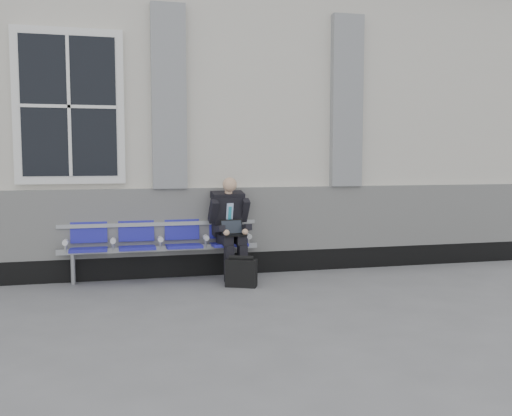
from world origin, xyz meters
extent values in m
plane|color=slate|center=(0.00, 0.00, 0.00)|extent=(70.00, 70.00, 0.00)
cube|color=beige|center=(0.00, 3.50, 2.10)|extent=(14.00, 4.00, 4.20)
cube|color=black|center=(0.00, 1.47, 0.15)|extent=(14.00, 0.10, 0.30)
cube|color=silver|center=(0.00, 1.46, 0.75)|extent=(14.00, 0.08, 0.90)
cube|color=gray|center=(1.60, 1.44, 2.40)|extent=(0.45, 0.14, 2.40)
cube|color=gray|center=(4.10, 1.44, 2.40)|extent=(0.45, 0.14, 2.40)
cube|color=white|center=(0.35, 1.46, 2.25)|extent=(1.35, 0.10, 1.95)
cube|color=black|center=(0.35, 1.41, 2.25)|extent=(1.15, 0.02, 1.75)
cube|color=#9EA0A3|center=(1.45, 1.30, 0.42)|extent=(2.60, 0.07, 0.07)
cube|color=#9EA0A3|center=(1.45, 1.42, 0.73)|extent=(2.60, 0.05, 0.05)
cylinder|color=#9EA0A3|center=(0.35, 1.30, 0.20)|extent=(0.06, 0.06, 0.39)
cylinder|color=#9EA0A3|center=(2.55, 1.30, 0.20)|extent=(0.06, 0.06, 0.39)
cube|color=#1B1B9B|center=(0.55, 1.22, 0.45)|extent=(0.46, 0.42, 0.07)
cube|color=#1B1B9B|center=(0.55, 1.43, 0.71)|extent=(0.46, 0.10, 0.40)
cube|color=#1B1B9B|center=(1.15, 1.22, 0.45)|extent=(0.46, 0.42, 0.07)
cube|color=#1B1B9B|center=(1.15, 1.43, 0.71)|extent=(0.46, 0.10, 0.40)
cube|color=#1B1B9B|center=(1.75, 1.22, 0.45)|extent=(0.46, 0.42, 0.07)
cube|color=#1B1B9B|center=(1.75, 1.43, 0.71)|extent=(0.46, 0.10, 0.40)
cube|color=#1B1B9B|center=(2.35, 1.22, 0.45)|extent=(0.46, 0.42, 0.07)
cube|color=#1B1B9B|center=(2.35, 1.43, 0.71)|extent=(0.46, 0.10, 0.40)
cylinder|color=white|center=(0.27, 1.25, 0.55)|extent=(0.07, 0.12, 0.07)
cylinder|color=white|center=(0.85, 1.25, 0.55)|extent=(0.07, 0.12, 0.07)
cylinder|color=white|center=(1.45, 1.25, 0.55)|extent=(0.07, 0.12, 0.07)
cylinder|color=white|center=(2.05, 1.25, 0.55)|extent=(0.07, 0.12, 0.07)
cylinder|color=white|center=(2.63, 1.25, 0.55)|extent=(0.07, 0.12, 0.07)
cube|color=black|center=(2.30, 0.88, 0.04)|extent=(0.12, 0.24, 0.08)
cube|color=black|center=(2.48, 0.90, 0.04)|extent=(0.12, 0.24, 0.08)
cube|color=black|center=(2.30, 0.93, 0.25)|extent=(0.12, 0.13, 0.47)
cube|color=black|center=(2.48, 0.95, 0.25)|extent=(0.12, 0.13, 0.47)
cube|color=black|center=(2.28, 1.13, 0.53)|extent=(0.17, 0.42, 0.13)
cube|color=black|center=(2.46, 1.15, 0.53)|extent=(0.17, 0.42, 0.13)
cube|color=black|center=(2.35, 1.32, 0.83)|extent=(0.41, 0.35, 0.57)
cube|color=#C1D5FE|center=(2.36, 1.21, 0.85)|extent=(0.10, 0.10, 0.32)
cube|color=#2AA7C7|center=(2.36, 1.20, 0.83)|extent=(0.05, 0.08, 0.27)
cube|color=black|center=(2.35, 1.29, 1.10)|extent=(0.45, 0.26, 0.13)
cylinder|color=#DCAD89|center=(2.35, 1.25, 1.16)|extent=(0.10, 0.10, 0.09)
sphere|color=#DCAD89|center=(2.36, 1.19, 1.25)|extent=(0.19, 0.19, 0.19)
cube|color=black|center=(2.14, 1.21, 0.90)|extent=(0.12, 0.26, 0.34)
cube|color=black|center=(2.57, 1.25, 0.90)|extent=(0.12, 0.26, 0.34)
cube|color=black|center=(2.19, 1.05, 0.69)|extent=(0.11, 0.29, 0.13)
cube|color=black|center=(2.55, 1.09, 0.69)|extent=(0.11, 0.29, 0.13)
sphere|color=#DCAD89|center=(2.26, 0.93, 0.65)|extent=(0.08, 0.08, 0.08)
sphere|color=#DCAD89|center=(2.51, 0.95, 0.65)|extent=(0.08, 0.08, 0.08)
cube|color=black|center=(2.38, 1.01, 0.61)|extent=(0.32, 0.24, 0.02)
cube|color=black|center=(2.37, 1.12, 0.70)|extent=(0.30, 0.11, 0.19)
cube|color=black|center=(2.37, 1.11, 0.70)|extent=(0.28, 0.09, 0.16)
cube|color=black|center=(2.40, 0.66, 0.17)|extent=(0.42, 0.30, 0.34)
cylinder|color=black|center=(2.40, 0.66, 0.36)|extent=(0.30, 0.18, 0.06)
camera|label=1|loc=(0.90, -6.18, 1.62)|focal=40.00mm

